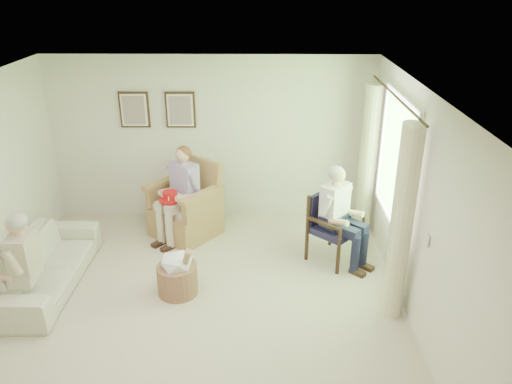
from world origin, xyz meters
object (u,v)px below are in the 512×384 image
(wicker_armchair, at_px, (186,212))
(hatbox, at_px, (177,273))
(wood_armchair, at_px, (335,223))
(person_dark, at_px, (338,210))
(person_sofa, at_px, (19,261))
(person_wicker, at_px, (182,188))
(red_hat, at_px, (170,197))
(sofa, at_px, (45,265))

(wicker_armchair, distance_m, hatbox, 1.57)
(wood_armchair, distance_m, person_dark, 0.31)
(person_dark, xyz_separation_m, person_sofa, (-3.75, -1.20, -0.08))
(person_wicker, relative_size, person_sofa, 1.11)
(person_wicker, distance_m, red_hat, 0.23)
(wicker_armchair, height_order, sofa, wicker_armchair)
(sofa, xyz_separation_m, person_wicker, (1.59, 1.27, 0.53))
(sofa, bearing_deg, red_hat, -51.68)
(person_dark, xyz_separation_m, hatbox, (-2.05, -0.77, -0.51))
(person_sofa, height_order, red_hat, person_sofa)
(red_hat, bearing_deg, person_wicker, 42.52)
(person_dark, bearing_deg, person_wicker, 116.25)
(wicker_armchair, distance_m, sofa, 2.13)
(wood_armchair, height_order, sofa, wood_armchair)
(person_sofa, bearing_deg, person_dark, 103.92)
(wood_armchair, distance_m, hatbox, 2.26)
(wood_armchair, height_order, red_hat, wood_armchair)
(wicker_armchair, relative_size, wood_armchair, 1.19)
(wood_armchair, relative_size, person_wicker, 0.68)
(person_sofa, bearing_deg, hatbox, 100.37)
(sofa, bearing_deg, person_wicker, -51.23)
(person_wicker, height_order, red_hat, person_wicker)
(wood_armchair, bearing_deg, person_sofa, 152.69)
(red_hat, bearing_deg, wicker_armchair, 61.54)
(red_hat, bearing_deg, person_sofa, -130.05)
(red_hat, bearing_deg, wood_armchair, -8.31)
(hatbox, bearing_deg, person_dark, 20.55)
(wood_armchair, bearing_deg, hatbox, 157.13)
(hatbox, bearing_deg, wicker_armchair, 94.22)
(wicker_armchair, height_order, person_dark, person_dark)
(red_hat, distance_m, hatbox, 1.37)
(wicker_armchair, relative_size, person_wicker, 0.81)
(wood_armchair, height_order, person_dark, person_dark)
(hatbox, bearing_deg, person_sofa, -165.85)
(wood_armchair, height_order, hatbox, wood_armchair)
(wood_armchair, relative_size, person_sofa, 0.76)
(wicker_armchair, bearing_deg, sofa, -100.10)
(hatbox, bearing_deg, person_wicker, 94.66)
(person_wicker, xyz_separation_m, red_hat, (-0.16, -0.15, -0.08))
(wood_armchair, xyz_separation_m, red_hat, (-2.33, 0.34, 0.22))
(wicker_armchair, bearing_deg, wood_armchair, 21.67)
(sofa, relative_size, person_wicker, 1.45)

